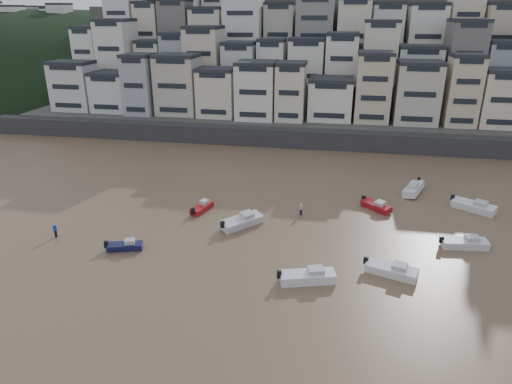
% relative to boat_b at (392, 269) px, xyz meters
% --- Properties ---
extents(sea_strip, '(340.00, 340.00, 0.00)m').
position_rel_boat_b_xyz_m(sea_strip, '(-129.86, 125.05, -0.76)').
color(sea_strip, slate).
rests_on(sea_strip, ground).
extents(harbor_wall, '(140.00, 3.00, 3.50)m').
position_rel_boat_b_xyz_m(harbor_wall, '(-9.86, 45.05, 0.98)').
color(harbor_wall, '#38383A').
rests_on(harbor_wall, ground).
extents(hillside, '(141.04, 66.00, 50.00)m').
position_rel_boat_b_xyz_m(hillside, '(-5.13, 84.89, 12.24)').
color(hillside, '#4C4C47').
rests_on(hillside, ground).
extents(headland, '(216.00, 135.00, 53.33)m').
position_rel_boat_b_xyz_m(headland, '(-114.86, 115.05, -0.75)').
color(headland, black).
rests_on(headland, ground).
extents(boat_b, '(5.91, 3.49, 1.53)m').
position_rel_boat_b_xyz_m(boat_b, '(0.00, 0.00, 0.00)').
color(boat_b, white).
rests_on(boat_b, ground).
extents(boat_d, '(5.72, 2.48, 1.51)m').
position_rel_boat_b_xyz_m(boat_d, '(8.64, 7.52, -0.01)').
color(boat_d, silver).
rests_on(boat_d, ground).
extents(boat_i, '(4.18, 6.61, 1.72)m').
position_rel_boat_b_xyz_m(boat_i, '(5.11, 23.72, 0.09)').
color(boat_i, silver).
rests_on(boat_i, ground).
extents(boat_c, '(5.52, 5.94, 1.67)m').
position_rel_boat_b_xyz_m(boat_c, '(-17.30, 8.19, 0.07)').
color(boat_c, silver).
rests_on(boat_c, ground).
extents(boat_j, '(4.48, 2.55, 1.16)m').
position_rel_boat_b_xyz_m(boat_j, '(-28.94, -0.01, -0.18)').
color(boat_j, '#14173E').
rests_on(boat_j, ground).
extents(boat_g, '(6.13, 4.90, 1.64)m').
position_rel_boat_b_xyz_m(boat_g, '(12.19, 18.60, 0.06)').
color(boat_g, silver).
rests_on(boat_g, ground).
extents(boat_a, '(6.31, 3.59, 1.64)m').
position_rel_boat_b_xyz_m(boat_a, '(-8.25, -2.79, 0.05)').
color(boat_a, white).
rests_on(boat_a, ground).
extents(boat_f, '(2.66, 4.70, 1.22)m').
position_rel_boat_b_xyz_m(boat_f, '(-23.58, 11.91, -0.16)').
color(boat_f, '#A21319').
rests_on(boat_f, ground).
extents(boat_e, '(4.56, 4.43, 1.31)m').
position_rel_boat_b_xyz_m(boat_e, '(-0.60, 16.66, -0.11)').
color(boat_e, maroon).
rests_on(boat_e, ground).
extents(person_blue, '(0.44, 0.44, 1.74)m').
position_rel_boat_b_xyz_m(person_blue, '(-38.40, 1.34, 0.10)').
color(person_blue, '#152EA2').
rests_on(person_blue, ground).
extents(person_pink, '(0.44, 0.44, 1.74)m').
position_rel_boat_b_xyz_m(person_pink, '(-10.40, 12.98, 0.10)').
color(person_pink, '#C28994').
rests_on(person_pink, ground).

